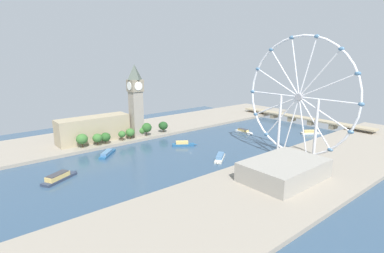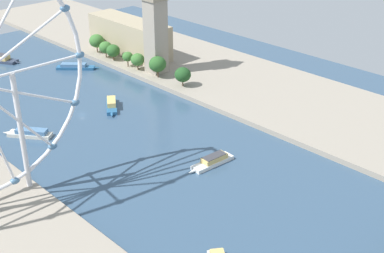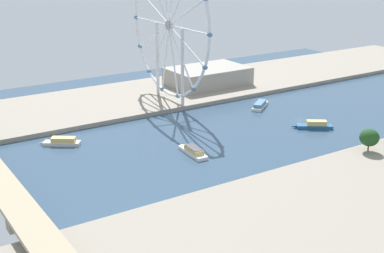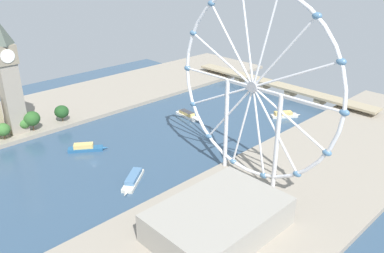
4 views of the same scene
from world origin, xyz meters
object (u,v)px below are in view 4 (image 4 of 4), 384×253
Objects in this scene: tour_boat_0 at (86,148)px; tour_boat_2 at (284,115)px; ferris_wheel at (253,88)px; riverside_hall at (218,219)px; tour_boat_3 at (133,179)px; clock_tower at (8,76)px; river_bridge at (277,86)px; tour_boat_4 at (188,115)px.

tour_boat_0 is 1.06× the size of tour_boat_2.
ferris_wheel is 124.96m from tour_boat_0.
tour_boat_0 is (-122.79, 0.32, -8.03)m from riverside_hall.
ferris_wheel is at bearing 101.13° from tour_boat_3.
clock_tower is at bearing -172.86° from riverside_hall.
clock_tower is 3.50× the size of tour_boat_2.
tour_boat_0 is 0.95× the size of tour_boat_3.
clock_tower is 235.09m from river_bridge.
riverside_hall is 161.70m from tour_boat_2.
ferris_wheel reaches higher than tour_boat_3.
tour_boat_2 is (59.57, 148.28, -0.05)m from tour_boat_0.
ferris_wheel is 87.30m from tour_boat_3.
river_bridge is at bearing 29.95° from tour_boat_0.
riverside_hall reaches higher than tour_boat_2.
clock_tower reaches higher than tour_boat_4.
tour_boat_4 is at bearing 156.40° from ferris_wheel.
tour_boat_3 is (-4.18, -149.00, -0.09)m from tour_boat_2.
tour_boat_4 reaches higher than tour_boat_3.
riverside_hall is (22.15, -49.43, -47.42)m from ferris_wheel.
riverside_hall is at bearing -65.86° from ferris_wheel.
ferris_wheel is at bearing 114.14° from riverside_hall.
tour_boat_4 is at bearing -97.63° from river_bridge.
clock_tower is 183.94m from riverside_hall.
ferris_wheel is 3.85× the size of tour_boat_4.
clock_tower is 3.16× the size of tour_boat_3.
river_bridge is 63.47m from tour_boat_2.
tour_boat_0 is (-100.64, -49.11, -55.45)m from ferris_wheel.
river_bridge is at bearing 119.06° from ferris_wheel.
ferris_wheel is 120.84m from tour_boat_2.
tour_boat_3 is (55.39, -0.72, -0.14)m from tour_boat_0.
river_bridge is at bearing 86.33° from tour_boat_4.
tour_boat_0 is (56.40, 22.77, -42.96)m from clock_tower.
tour_boat_2 is (-41.07, 99.17, -55.50)m from ferris_wheel.
clock_tower reaches higher than tour_boat_3.
tour_boat_2 reaches higher than tour_boat_4.
clock_tower is 74.47m from tour_boat_0.
tour_boat_3 is (-45.25, -49.83, -55.59)m from ferris_wheel.
ferris_wheel reaches higher than riverside_hall.
ferris_wheel is at bearing -60.94° from river_bridge.
river_bridge is (-104.12, 196.95, -3.73)m from riverside_hall.
tour_boat_0 is 91.21m from tour_boat_4.
tour_boat_3 is at bearing -179.66° from riverside_hall.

